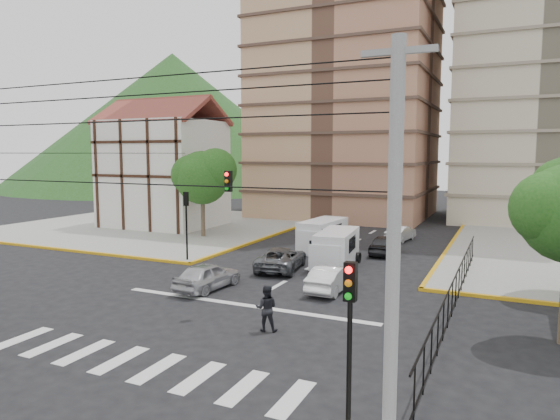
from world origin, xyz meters
The scene contains 21 objects.
ground centered at (0.00, 0.00, 0.00)m, with size 160.00×160.00×0.00m, color black.
sidewalk_nw centered at (-20.00, 20.00, 0.07)m, with size 26.00×26.00×0.15m, color gray.
crosswalk_stripes centered at (0.00, -6.00, 0.01)m, with size 12.00×2.40×0.01m, color silver.
stop_line centered at (0.00, 1.20, 0.01)m, with size 13.00×0.40×0.01m, color silver.
tudor_building centered at (-19.00, 20.00, 5.25)m, with size 10.80×8.05×12.23m.
distant_hill centered at (-55.00, 70.00, 14.00)m, with size 70.00×70.00×28.00m, color #1F4818.
park_fence centered at (9.00, 4.50, 0.00)m, with size 0.10×22.50×1.66m, color black, non-canonical shape.
tree_tudor centered at (-11.90, 16.01, 5.22)m, with size 5.39×4.40×7.43m.
traffic_light_se centered at (7.80, -7.80, 3.11)m, with size 0.28×0.22×4.40m.
traffic_light_nw centered at (-7.80, 7.80, 3.11)m, with size 0.28×0.22×4.40m.
traffic_light_hanging centered at (0.00, -2.04, 5.90)m, with size 18.00×9.12×0.92m.
utility_pole_se centered at (9.00, -9.00, 4.77)m, with size 1.40×0.28×9.00m.
van_right_lane centered at (1.41, 10.35, 1.09)m, with size 2.45×5.14×2.23m.
van_left_lane centered at (-1.14, 14.83, 1.09)m, with size 2.33×5.10×2.23m.
car_silver_front_left centered at (-2.98, 2.78, 0.71)m, with size 1.67×4.14×1.41m, color #BABABF.
car_white_front_right centered at (2.95, 5.18, 0.67)m, with size 1.42×4.08×1.34m, color white.
car_grey_mid_left centered at (-1.36, 8.41, 0.68)m, with size 2.27×4.92×1.37m, color #585C60.
car_silver_rear_left centered at (-2.71, 20.38, 0.68)m, with size 1.91×4.70×1.36m, color silver.
car_darkgrey_mid_right centered at (3.23, 15.58, 0.69)m, with size 1.63×4.05×1.38m, color #28282B.
car_white_rear_right centered at (3.17, 21.49, 0.62)m, with size 1.32×3.78×1.25m, color silver.
pedestrian_crosswalk centered at (2.48, -1.38, 0.92)m, with size 0.90×0.70×1.84m, color black.
Camera 1 is at (10.98, -18.47, 6.98)m, focal length 32.00 mm.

